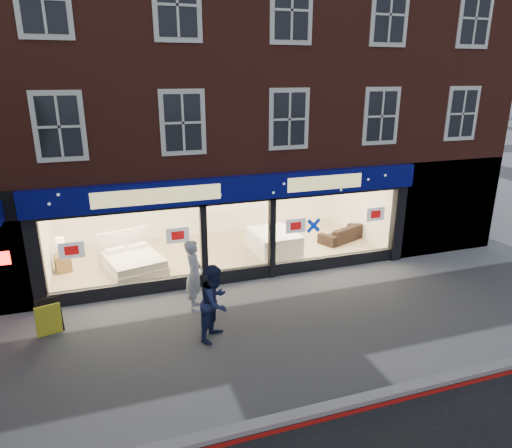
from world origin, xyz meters
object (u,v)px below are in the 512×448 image
display_bed (133,262)px  sofa (342,233)px  mattress_stack (274,242)px  a_board (49,318)px  pedestrian_grey (194,275)px  pedestrian_blue (215,302)px

display_bed → sofa: display_bed is taller
mattress_stack → a_board: a_board is taller
pedestrian_grey → pedestrian_blue: (0.18, -1.57, -0.04)m
display_bed → sofa: (7.63, 0.48, -0.03)m
mattress_stack → pedestrian_grey: pedestrian_grey is taller
sofa → pedestrian_grey: bearing=5.2°
sofa → pedestrian_blue: (-6.01, -4.80, 0.55)m
display_bed → pedestrian_grey: pedestrian_grey is taller
pedestrian_blue → display_bed: bearing=60.8°
sofa → pedestrian_blue: bearing=16.3°
display_bed → a_board: bearing=-140.3°
a_board → display_bed: bearing=40.6°
display_bed → mattress_stack: (4.80, 0.22, 0.04)m
a_board → mattress_stack: bearing=11.2°
a_board → pedestrian_grey: 3.63m
pedestrian_blue → sofa: bearing=-11.1°
sofa → a_board: size_ratio=2.18×
pedestrian_blue → a_board: bearing=110.4°
display_bed → a_board: size_ratio=2.61×
mattress_stack → pedestrian_grey: size_ratio=0.97×
sofa → pedestrian_grey: 7.01m
sofa → a_board: (-9.78, -3.43, 0.06)m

